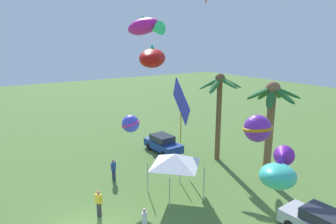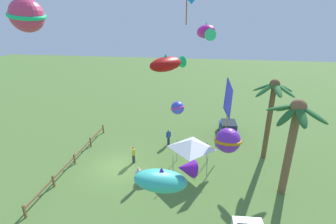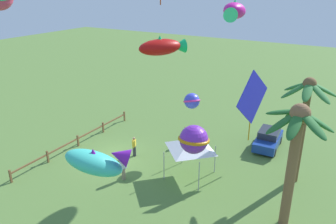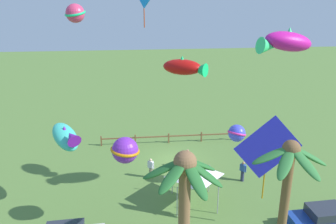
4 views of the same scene
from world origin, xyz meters
name	(u,v)px [view 2 (image 2 of 4)]	position (x,y,z in m)	size (l,w,h in m)	color
ground_plane	(117,167)	(0.00, 0.00, 0.00)	(120.00, 120.00, 0.00)	#567A38
palm_tree_0	(272,101)	(-3.62, 12.60, 5.35)	(3.59, 3.46, 7.25)	brown
palm_tree_1	(294,127)	(1.16, 12.90, 5.18)	(3.56, 3.66, 7.12)	brown
rail_fence	(74,158)	(0.05, -3.79, 0.60)	(12.57, 0.12, 0.95)	brown
parked_car_1	(228,129)	(-7.65, 9.72, 0.75)	(3.98, 1.88, 1.51)	navy
spectator_0	(139,177)	(2.09, 2.48, 0.81)	(0.48, 0.40, 1.59)	gray
spectator_1	(133,154)	(-0.94, 1.19, 0.81)	(0.52, 0.36, 1.59)	#38383D
spectator_2	(169,137)	(-4.69, 3.69, 0.81)	(0.43, 0.44, 1.59)	#2D3351
festival_tent	(191,144)	(-0.56, 6.18, 2.47)	(2.86, 2.86, 2.85)	#9E9EA3
kite_diamond_0	(228,99)	(-4.04, 9.08, 5.21)	(3.54, 1.06, 5.07)	#2526C6
kite_fish_1	(206,32)	(-5.46, 6.85, 10.73)	(3.65, 2.12, 1.58)	#CE1892
kite_fish_2	(165,179)	(7.48, 5.41, 4.89)	(2.59, 3.33, 1.83)	#39C2AF
kite_ball_3	(228,140)	(3.78, 8.49, 5.22)	(1.64, 1.63, 1.46)	purple
kite_fish_4	(168,64)	(-0.08, 4.34, 8.88)	(3.09, 2.75, 1.26)	#B90E0C
kite_ball_6	(178,108)	(-3.70, 4.66, 4.31)	(1.82, 1.82, 1.18)	#414AE6
kite_ball_7	(27,15)	(7.14, -0.34, 11.97)	(2.10, 2.10, 1.35)	#D43763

